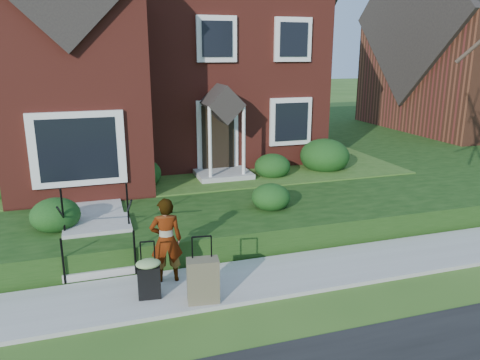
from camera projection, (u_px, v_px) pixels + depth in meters
name	position (u px, v px, depth m)	size (l,w,h in m)	color
ground	(240.00, 283.00, 8.89)	(120.00, 120.00, 0.00)	#2D5119
sidewalk	(240.00, 281.00, 8.88)	(60.00, 1.60, 0.08)	#9E9B93
terrace	(251.00, 147.00, 19.99)	(44.00, 20.00, 0.60)	black
walkway	(95.00, 191.00, 12.58)	(1.20, 6.00, 0.06)	#9E9B93
main_house	(150.00, 21.00, 16.25)	(10.40, 10.20, 9.40)	maroon
front_steps	(99.00, 240.00, 9.72)	(1.40, 2.02, 1.50)	#9E9B93
foundation_shrubs	(185.00, 169.00, 13.08)	(10.60, 4.30, 1.10)	black
woman	(166.00, 240.00, 8.64)	(0.59, 0.39, 1.63)	#999999
suitcase_black	(149.00, 276.00, 8.13)	(0.47, 0.40, 1.04)	black
suitcase_olive	(203.00, 280.00, 8.01)	(0.58, 0.37, 1.18)	brown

